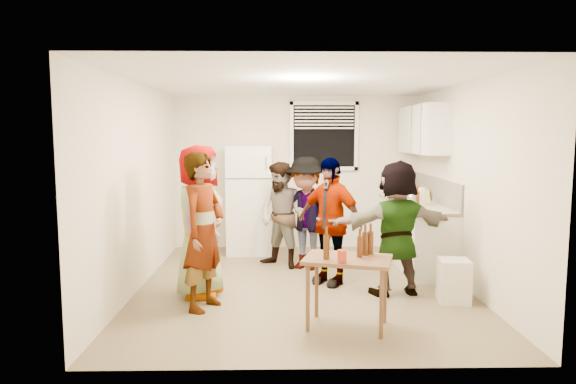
{
  "coord_description": "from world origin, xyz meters",
  "views": [
    {
      "loc": [
        -0.29,
        -6.19,
        1.88
      ],
      "look_at": [
        -0.17,
        0.29,
        1.15
      ],
      "focal_mm": 32.0,
      "sensor_mm": 36.0,
      "label": 1
    }
  ],
  "objects_px": {
    "red_cup": "(342,262)",
    "guest_grey": "(201,295)",
    "guest_black": "(329,283)",
    "guest_back_right": "(306,268)",
    "kettle": "(412,202)",
    "beer_bottle_counter": "(417,206)",
    "guest_orange": "(395,294)",
    "wine_bottle": "(403,194)",
    "blue_cup": "(413,211)",
    "guest_back_left": "(282,267)",
    "serving_table": "(347,327)",
    "beer_bottle_table": "(360,257)",
    "guest_stripe": "(205,308)",
    "refrigerator": "(250,200)",
    "trash_bin": "(454,280)"
  },
  "relations": [
    {
      "from": "red_cup",
      "to": "guest_back_left",
      "type": "height_order",
      "value": "red_cup"
    },
    {
      "from": "red_cup",
      "to": "guest_grey",
      "type": "height_order",
      "value": "red_cup"
    },
    {
      "from": "red_cup",
      "to": "guest_grey",
      "type": "relative_size",
      "value": 0.07
    },
    {
      "from": "beer_bottle_table",
      "to": "guest_black",
      "type": "height_order",
      "value": "beer_bottle_table"
    },
    {
      "from": "kettle",
      "to": "guest_back_right",
      "type": "height_order",
      "value": "kettle"
    },
    {
      "from": "red_cup",
      "to": "guest_orange",
      "type": "height_order",
      "value": "red_cup"
    },
    {
      "from": "refrigerator",
      "to": "wine_bottle",
      "type": "relative_size",
      "value": 5.14
    },
    {
      "from": "wine_bottle",
      "to": "trash_bin",
      "type": "bearing_deg",
      "value": -91.6
    },
    {
      "from": "serving_table",
      "to": "beer_bottle_table",
      "type": "relative_size",
      "value": 3.99
    },
    {
      "from": "beer_bottle_counter",
      "to": "guest_orange",
      "type": "height_order",
      "value": "beer_bottle_counter"
    },
    {
      "from": "guest_back_left",
      "to": "kettle",
      "type": "bearing_deg",
      "value": 43.28
    },
    {
      "from": "blue_cup",
      "to": "red_cup",
      "type": "bearing_deg",
      "value": -121.89
    },
    {
      "from": "trash_bin",
      "to": "beer_bottle_table",
      "type": "bearing_deg",
      "value": -148.97
    },
    {
      "from": "wine_bottle",
      "to": "red_cup",
      "type": "height_order",
      "value": "wine_bottle"
    },
    {
      "from": "guest_black",
      "to": "guest_orange",
      "type": "height_order",
      "value": "guest_orange"
    },
    {
      "from": "beer_bottle_counter",
      "to": "guest_black",
      "type": "bearing_deg",
      "value": -155.35
    },
    {
      "from": "wine_bottle",
      "to": "blue_cup",
      "type": "relative_size",
      "value": 2.83
    },
    {
      "from": "kettle",
      "to": "beer_bottle_counter",
      "type": "relative_size",
      "value": 1.05
    },
    {
      "from": "guest_back_left",
      "to": "beer_bottle_table",
      "type": "bearing_deg",
      "value": -35.79
    },
    {
      "from": "guest_grey",
      "to": "guest_black",
      "type": "height_order",
      "value": "guest_grey"
    },
    {
      "from": "blue_cup",
      "to": "trash_bin",
      "type": "height_order",
      "value": "blue_cup"
    },
    {
      "from": "kettle",
      "to": "guest_back_right",
      "type": "relative_size",
      "value": 0.14
    },
    {
      "from": "guest_back_left",
      "to": "guest_back_right",
      "type": "height_order",
      "value": "guest_back_right"
    },
    {
      "from": "beer_bottle_table",
      "to": "guest_grey",
      "type": "xyz_separation_m",
      "value": [
        -1.71,
        1.01,
        -0.7
      ]
    },
    {
      "from": "refrigerator",
      "to": "guest_grey",
      "type": "relative_size",
      "value": 0.97
    },
    {
      "from": "refrigerator",
      "to": "trash_bin",
      "type": "distance_m",
      "value": 3.53
    },
    {
      "from": "beer_bottle_table",
      "to": "beer_bottle_counter",
      "type": "bearing_deg",
      "value": 61.4
    },
    {
      "from": "beer_bottle_counter",
      "to": "guest_back_right",
      "type": "distance_m",
      "value": 1.77
    },
    {
      "from": "guest_orange",
      "to": "serving_table",
      "type": "bearing_deg",
      "value": 42.86
    },
    {
      "from": "guest_back_right",
      "to": "guest_black",
      "type": "bearing_deg",
      "value": -40.07
    },
    {
      "from": "beer_bottle_counter",
      "to": "beer_bottle_table",
      "type": "xyz_separation_m",
      "value": [
        -1.11,
        -2.03,
        -0.2
      ]
    },
    {
      "from": "guest_back_right",
      "to": "beer_bottle_counter",
      "type": "bearing_deg",
      "value": 24.86
    },
    {
      "from": "beer_bottle_counter",
      "to": "red_cup",
      "type": "height_order",
      "value": "beer_bottle_counter"
    },
    {
      "from": "refrigerator",
      "to": "wine_bottle",
      "type": "height_order",
      "value": "refrigerator"
    },
    {
      "from": "refrigerator",
      "to": "beer_bottle_counter",
      "type": "distance_m",
      "value": 2.63
    },
    {
      "from": "kettle",
      "to": "blue_cup",
      "type": "height_order",
      "value": "kettle"
    },
    {
      "from": "red_cup",
      "to": "guest_black",
      "type": "height_order",
      "value": "red_cup"
    },
    {
      "from": "guest_back_right",
      "to": "guest_black",
      "type": "distance_m",
      "value": 0.78
    },
    {
      "from": "refrigerator",
      "to": "guest_stripe",
      "type": "distance_m",
      "value": 2.81
    },
    {
      "from": "kettle",
      "to": "guest_stripe",
      "type": "distance_m",
      "value": 3.49
    },
    {
      "from": "guest_stripe",
      "to": "beer_bottle_counter",
      "type": "bearing_deg",
      "value": -37.76
    },
    {
      "from": "blue_cup",
      "to": "beer_bottle_counter",
      "type": "bearing_deg",
      "value": 68.0
    },
    {
      "from": "serving_table",
      "to": "guest_back_right",
      "type": "distance_m",
      "value": 2.24
    },
    {
      "from": "refrigerator",
      "to": "guest_grey",
      "type": "bearing_deg",
      "value": -101.96
    },
    {
      "from": "serving_table",
      "to": "guest_back_right",
      "type": "bearing_deg",
      "value": 97.29
    },
    {
      "from": "red_cup",
      "to": "guest_stripe",
      "type": "relative_size",
      "value": 0.07
    },
    {
      "from": "refrigerator",
      "to": "beer_bottle_table",
      "type": "xyz_separation_m",
      "value": [
        1.24,
        -3.2,
        -0.15
      ]
    },
    {
      "from": "blue_cup",
      "to": "guest_grey",
      "type": "height_order",
      "value": "blue_cup"
    },
    {
      "from": "refrigerator",
      "to": "blue_cup",
      "type": "relative_size",
      "value": 14.54
    },
    {
      "from": "guest_black",
      "to": "blue_cup",
      "type": "bearing_deg",
      "value": 48.92
    }
  ]
}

